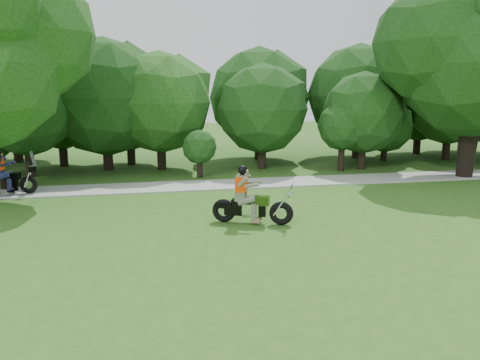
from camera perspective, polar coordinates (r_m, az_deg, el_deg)
name	(u,v)px	position (r m, az deg, el deg)	size (l,w,h in m)	color
ground	(313,238)	(13.55, 8.90, -6.95)	(100.00, 100.00, 0.00)	#2D5D1A
walkway	(250,183)	(20.98, 1.23, -0.41)	(60.00, 2.20, 0.06)	gray
tree_line	(237,101)	(27.05, -0.39, 9.60)	(39.05, 12.02, 7.29)	black
big_tree_east	(469,49)	(25.07, 26.17, 14.13)	(9.07, 6.89, 10.46)	black
chopper_motorcycle	(248,202)	(14.62, 1.01, -2.73)	(2.50, 1.38, 1.85)	black
touring_motorcycle	(4,178)	(20.85, -26.84, 0.21)	(2.30, 0.85, 1.75)	black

